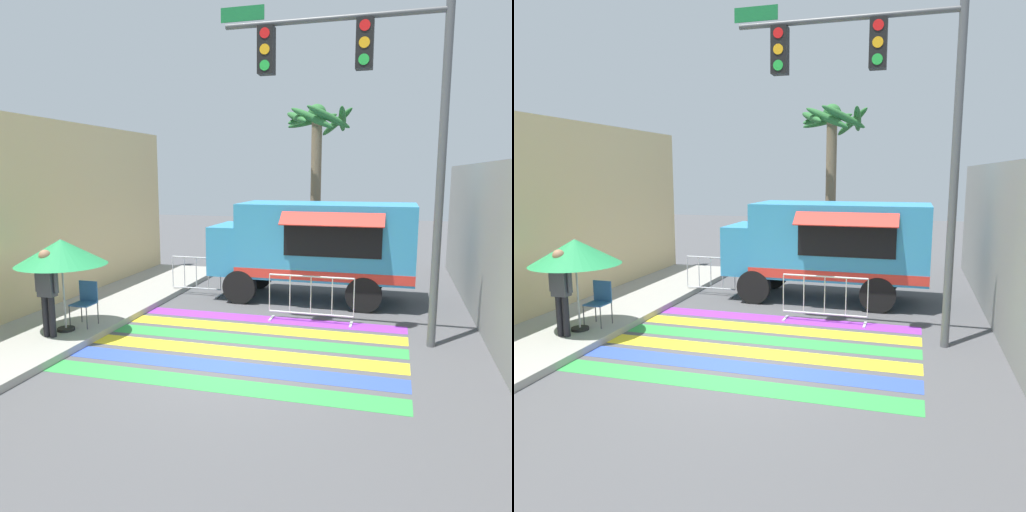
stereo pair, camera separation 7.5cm
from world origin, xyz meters
TOP-DOWN VIEW (x-y plane):
  - ground_plane at (0.00, 0.00)m, footprint 60.00×60.00m
  - concrete_wall_right at (4.79, 3.00)m, footprint 0.20×16.00m
  - crosswalk_painted at (0.00, 0.85)m, footprint 6.40×4.36m
  - food_truck at (0.67, 4.93)m, footprint 5.35×2.50m
  - traffic_signal_pole at (2.26, 1.82)m, footprint 4.42×0.29m
  - patio_umbrella at (-3.74, 0.37)m, footprint 1.84×1.84m
  - folding_chair at (-3.56, 0.87)m, footprint 0.44×0.44m
  - vendor_person at (-3.79, -0.06)m, footprint 0.53×0.24m
  - barricade_front at (1.04, 2.82)m, footprint 1.98×0.44m
  - barricade_side at (-2.50, 4.55)m, footprint 1.46×0.44m
  - palm_tree at (0.22, 8.73)m, footprint 2.43×2.50m

SIDE VIEW (x-z plane):
  - ground_plane at x=0.00m, z-range 0.00..0.00m
  - crosswalk_painted at x=0.00m, z-range 0.00..0.01m
  - barricade_side at x=-2.50m, z-range -0.02..1.07m
  - barricade_front at x=1.04m, z-range -0.01..1.09m
  - folding_chair at x=-3.56m, z-range 0.24..1.19m
  - vendor_person at x=-3.79m, z-range 0.28..2.06m
  - food_truck at x=0.67m, z-range 0.25..2.88m
  - patio_umbrella at x=-3.74m, z-range 0.84..2.77m
  - concrete_wall_right at x=4.79m, z-range 0.00..3.65m
  - palm_tree at x=0.22m, z-range 1.28..6.95m
  - traffic_signal_pole at x=2.26m, z-range 1.45..8.19m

